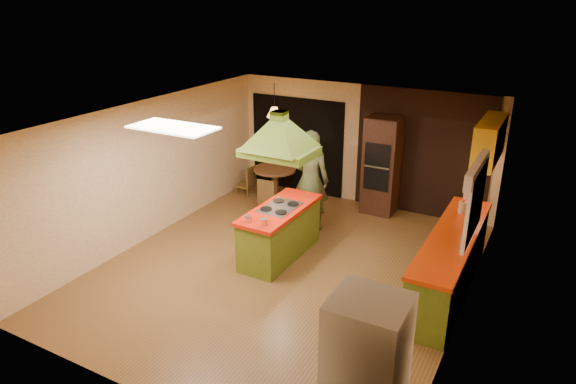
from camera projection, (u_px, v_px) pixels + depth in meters
The scene contains 21 objects.
ground at pixel (286, 268), 8.38m from camera, with size 6.50×6.50×0.00m, color brown.
room_walls at pixel (286, 197), 7.92m from camera, with size 5.50×6.50×6.50m.
ceiling_plane at pixel (286, 117), 7.47m from camera, with size 6.50×6.50×0.00m, color silver.
brick_panel at pixel (422, 154), 10.01m from camera, with size 2.64×0.03×2.50m, color #381E14.
nook_opening at pixel (297, 145), 11.31m from camera, with size 2.20×0.03×2.10m, color black.
right_counter at pixel (450, 262), 7.61m from camera, with size 0.62×3.05×0.92m.
upper_cabinets at pixel (490, 141), 8.33m from camera, with size 0.34×1.40×0.70m, color yellow.
window_right at pixel (477, 187), 6.86m from camera, with size 0.12×1.35×1.06m.
fluor_panel at pixel (173, 127), 6.98m from camera, with size 1.20×0.60×0.03m, color white.
kitchen_island at pixel (280, 232), 8.61m from camera, with size 0.74×1.78×0.90m.
range_hood at pixel (279, 127), 7.95m from camera, with size 1.12×0.81×0.80m.
man at pixel (310, 181), 9.45m from camera, with size 0.70×0.46×1.92m, color #474D28.
refrigerator at pixel (365, 376), 4.82m from camera, with size 0.69×0.65×1.68m, color white.
wall_oven at pixel (382, 165), 10.19m from camera, with size 0.65×0.60×1.97m.
dining_table at pixel (275, 177), 11.04m from camera, with size 0.91×0.91×0.69m.
chair_left at pixel (245, 180), 11.32m from camera, with size 0.36×0.36×0.65m, color brown, non-canonical shape.
chair_near at pixel (270, 194), 10.44m from camera, with size 0.39×0.39×0.72m, color brown, non-canonical shape.
pendant_lamp at pixel (274, 112), 10.52m from camera, with size 0.31×0.31×0.20m, color #FF9E3F.
canister_large at pixel (468, 198), 8.46m from camera, with size 0.15×0.15×0.22m, color beige.
canister_medium at pixel (463, 207), 8.14m from camera, with size 0.14×0.14×0.19m, color beige.
canister_small at pixel (463, 208), 8.14m from camera, with size 0.12×0.12×0.16m, color beige.
Camera 1 is at (3.53, -6.44, 4.22)m, focal length 32.00 mm.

